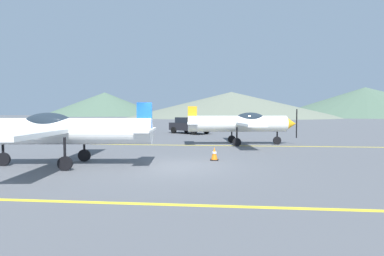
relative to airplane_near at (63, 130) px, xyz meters
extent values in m
plane|color=#54565B|center=(4.48, 0.26, -1.41)|extent=(400.00, 400.00, 0.00)
cube|color=yellow|center=(4.48, -4.63, -1.41)|extent=(80.00, 0.16, 0.01)
cube|color=yellow|center=(4.48, 7.89, -1.41)|extent=(80.00, 0.16, 0.01)
cylinder|color=white|center=(0.28, 0.03, -0.04)|extent=(6.51, 1.77, 1.04)
ellipsoid|color=#1E2833|center=(-0.57, -0.07, 0.27)|extent=(1.98, 1.06, 0.85)
cube|color=white|center=(-0.10, -0.01, 0.01)|extent=(1.98, 8.39, 0.15)
cube|color=white|center=(3.19, 0.37, 0.01)|extent=(0.94, 2.52, 0.09)
cube|color=blue|center=(3.19, 0.37, 0.53)|extent=(0.60, 0.18, 1.13)
cylinder|color=black|center=(-2.35, -0.27, -0.67)|extent=(0.09, 0.09, 0.95)
cylinder|color=black|center=(-2.35, -0.27, -1.15)|extent=(0.54, 0.17, 0.53)
cylinder|color=black|center=(0.35, 1.09, -0.67)|extent=(0.09, 0.09, 0.95)
cylinder|color=black|center=(0.35, 1.09, -1.15)|extent=(0.54, 0.17, 0.53)
cylinder|color=black|center=(0.58, -0.98, -0.67)|extent=(0.09, 0.09, 0.95)
cylinder|color=black|center=(0.58, -0.98, -1.15)|extent=(0.54, 0.17, 0.53)
cylinder|color=white|center=(7.24, 8.63, -0.04)|extent=(6.51, 1.79, 1.04)
cone|color=#F2A519|center=(10.77, 9.05, -0.04)|extent=(0.76, 0.96, 0.88)
cube|color=black|center=(11.14, 9.10, -0.04)|extent=(0.05, 0.12, 1.89)
ellipsoid|color=#1E2833|center=(8.09, 8.73, 0.27)|extent=(1.98, 1.07, 0.85)
cube|color=white|center=(7.62, 8.68, 0.01)|extent=(2.01, 8.39, 0.15)
cube|color=white|center=(4.33, 8.29, 0.01)|extent=(0.95, 2.52, 0.09)
cube|color=#F2A519|center=(4.33, 8.29, 0.53)|extent=(0.61, 0.18, 1.13)
cylinder|color=black|center=(9.87, 8.95, -0.67)|extent=(0.09, 0.09, 0.95)
cylinder|color=black|center=(9.87, 8.95, -1.15)|extent=(0.54, 0.17, 0.53)
cylinder|color=black|center=(7.18, 7.58, -0.67)|extent=(0.09, 0.09, 0.95)
cylinder|color=black|center=(7.18, 7.58, -1.15)|extent=(0.54, 0.17, 0.53)
cylinder|color=black|center=(6.93, 9.64, -0.67)|extent=(0.09, 0.09, 0.95)
cylinder|color=black|center=(6.93, 9.64, -1.15)|extent=(0.54, 0.17, 0.53)
cube|color=black|center=(3.10, 18.60, -0.72)|extent=(4.47, 4.11, 0.75)
cube|color=black|center=(2.98, 18.69, -0.07)|extent=(2.87, 2.75, 0.55)
cylinder|color=black|center=(3.63, 17.00, -1.09)|extent=(0.63, 0.58, 0.64)
cylinder|color=black|center=(4.77, 18.40, -1.09)|extent=(0.63, 0.58, 0.64)
cylinder|color=black|center=(1.43, 18.80, -1.09)|extent=(0.63, 0.58, 0.64)
cylinder|color=black|center=(2.57, 20.19, -1.09)|extent=(0.63, 0.58, 0.64)
cube|color=black|center=(5.92, 1.96, -1.39)|extent=(0.36, 0.36, 0.04)
cone|color=orange|center=(5.92, 1.96, -1.10)|extent=(0.29, 0.29, 0.55)
cylinder|color=white|center=(5.92, 1.96, -1.07)|extent=(0.20, 0.20, 0.08)
cone|color=#4C6651|center=(-60.04, 156.57, 5.30)|extent=(67.36, 67.36, 13.43)
cone|color=slate|center=(10.28, 117.32, 3.91)|extent=(86.65, 86.65, 10.63)
cone|color=#4C6651|center=(69.65, 130.70, 5.20)|extent=(82.45, 82.45, 13.22)
camera|label=1|loc=(6.22, -11.40, 0.71)|focal=28.43mm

